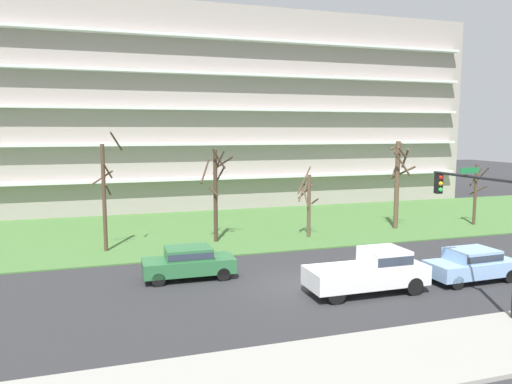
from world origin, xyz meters
TOP-DOWN VIEW (x-y plane):
  - ground at (0.00, 0.00)m, footprint 160.00×160.00m
  - sidewalk_curb_near at (0.00, -8.00)m, footprint 80.00×4.00m
  - grass_lawn_strip at (0.00, 14.00)m, footprint 80.00×16.00m
  - apartment_building at (0.00, 28.85)m, footprint 54.38×14.67m
  - tree_far_left at (-8.32, 9.22)m, footprint 1.82×1.83m
  - tree_left at (-1.55, 9.74)m, footprint 2.16×1.75m
  - tree_center at (4.65, 9.23)m, footprint 1.36×1.25m
  - tree_right at (12.00, 9.90)m, footprint 2.12×2.12m
  - tree_far_right at (18.51, 9.38)m, footprint 1.55×1.53m
  - sedan_blue_near_left at (8.24, -2.00)m, footprint 4.45×1.93m
  - pickup_white_center_left at (2.76, -2.00)m, footprint 5.41×2.02m
  - sedan_green_center_right at (-4.60, 2.50)m, footprint 4.43×1.87m
  - traffic_signal_mast at (6.14, -4.84)m, footprint 0.90×5.00m

SIDE VIEW (x-z plane):
  - ground at x=0.00m, z-range 0.00..0.00m
  - grass_lawn_strip at x=0.00m, z-range 0.00..0.08m
  - sidewalk_curb_near at x=0.00m, z-range 0.00..0.15m
  - sedan_blue_near_left at x=8.24m, z-range 0.09..1.66m
  - sedan_green_center_right at x=-4.60m, z-range 0.09..1.66m
  - pickup_white_center_left at x=2.76m, z-range 0.04..1.99m
  - tree_center at x=4.65m, z-range 0.03..4.82m
  - tree_far_right at x=18.51m, z-range 0.24..4.92m
  - tree_left at x=-1.55m, z-range 0.37..6.46m
  - tree_far_left at x=-8.32m, z-range -0.07..7.06m
  - tree_right at x=12.00m, z-range 0.38..6.81m
  - traffic_signal_mast at x=6.14m, z-range 1.06..6.74m
  - apartment_building at x=0.00m, z-range 0.00..18.11m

